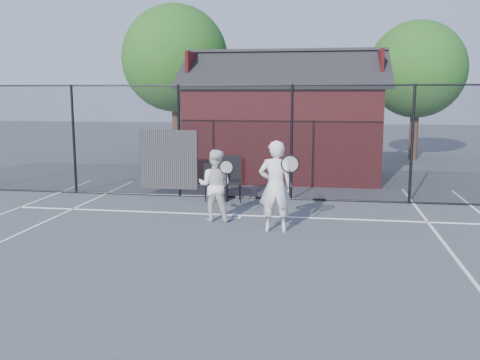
# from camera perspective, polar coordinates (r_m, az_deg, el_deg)

# --- Properties ---
(ground) EXTENTS (80.00, 80.00, 0.00)m
(ground) POSITION_cam_1_polar(r_m,az_deg,el_deg) (9.42, -2.80, -7.90)
(ground) COLOR #3F4348
(ground) RESTS_ON ground
(court_lines) EXTENTS (11.02, 18.00, 0.01)m
(court_lines) POSITION_cam_1_polar(r_m,az_deg,el_deg) (8.20, -4.75, -10.55)
(court_lines) COLOR white
(court_lines) RESTS_ON ground
(fence) EXTENTS (22.04, 3.00, 3.00)m
(fence) POSITION_cam_1_polar(r_m,az_deg,el_deg) (14.03, 0.18, 3.85)
(fence) COLOR black
(fence) RESTS_ON ground
(clubhouse) EXTENTS (6.50, 4.36, 4.19)m
(clubhouse) POSITION_cam_1_polar(r_m,az_deg,el_deg) (17.89, 4.76, 5.52)
(clubhouse) COLOR maroon
(clubhouse) RESTS_ON ground
(tree_left) EXTENTS (4.48, 4.48, 6.44)m
(tree_left) POSITION_cam_1_polar(r_m,az_deg,el_deg) (23.24, -6.94, 12.73)
(tree_left) COLOR #351E15
(tree_left) RESTS_ON ground
(tree_right) EXTENTS (3.97, 3.97, 5.70)m
(tree_right) POSITION_cam_1_polar(r_m,az_deg,el_deg) (23.59, 18.37, 11.10)
(tree_right) COLOR #351E15
(tree_right) RESTS_ON ground
(player_front) EXTENTS (0.84, 0.63, 1.85)m
(player_front) POSITION_cam_1_polar(r_m,az_deg,el_deg) (10.74, 3.82, -0.65)
(player_front) COLOR silver
(player_front) RESTS_ON ground
(player_back) EXTENTS (0.86, 0.64, 1.57)m
(player_back) POSITION_cam_1_polar(r_m,az_deg,el_deg) (11.67, -2.67, -0.56)
(player_back) COLOR silver
(player_back) RESTS_ON ground
(chair_left) EXTENTS (0.55, 0.56, 0.93)m
(chair_left) POSITION_cam_1_polar(r_m,az_deg,el_deg) (13.90, -2.96, -0.30)
(chair_left) COLOR black
(chair_left) RESTS_ON ground
(chair_right) EXTENTS (0.66, 0.67, 1.15)m
(chair_right) POSITION_cam_1_polar(r_m,az_deg,el_deg) (13.69, -0.96, 0.02)
(chair_right) COLOR black
(chair_right) RESTS_ON ground
(waste_bin) EXTENTS (0.57, 0.57, 0.73)m
(waste_bin) POSITION_cam_1_polar(r_m,az_deg,el_deg) (13.89, -2.31, -0.72)
(waste_bin) COLOR #242424
(waste_bin) RESTS_ON ground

